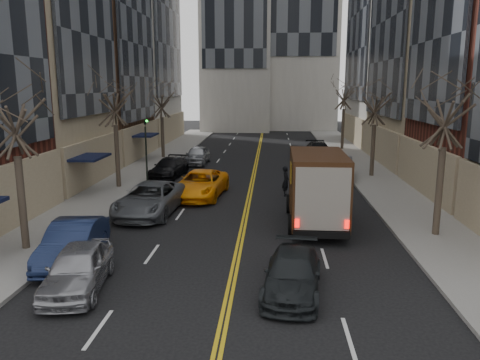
% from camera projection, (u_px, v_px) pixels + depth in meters
% --- Properties ---
extents(sidewalk_left, '(4.00, 66.00, 0.15)m').
position_uv_depth(sidewalk_left, '(144.00, 169.00, 38.02)').
color(sidewalk_left, slate).
rests_on(sidewalk_left, ground).
extents(sidewalk_right, '(4.00, 66.00, 0.15)m').
position_uv_depth(sidewalk_right, '(369.00, 172.00, 36.84)').
color(sidewalk_right, slate).
rests_on(sidewalk_right, ground).
extents(tree_lf_near, '(3.20, 3.20, 8.41)m').
position_uv_depth(tree_lf_near, '(12.00, 99.00, 18.20)').
color(tree_lf_near, '#382D23').
rests_on(tree_lf_near, sidewalk_left).
extents(tree_lf_mid, '(3.20, 3.20, 8.91)m').
position_uv_depth(tree_lf_mid, '(114.00, 88.00, 29.86)').
color(tree_lf_mid, '#382D23').
rests_on(tree_lf_mid, sidewalk_left).
extents(tree_lf_far, '(3.20, 3.20, 8.12)m').
position_uv_depth(tree_lf_far, '(161.00, 93.00, 42.69)').
color(tree_lf_far, '#382D23').
rests_on(tree_lf_far, sidewalk_left).
extents(tree_rt_near, '(3.20, 3.20, 8.71)m').
position_uv_depth(tree_rt_near, '(448.00, 93.00, 19.93)').
color(tree_rt_near, '#382D23').
rests_on(tree_rt_near, sidewalk_right).
extents(tree_rt_mid, '(3.20, 3.20, 8.32)m').
position_uv_depth(tree_rt_mid, '(376.00, 93.00, 33.68)').
color(tree_rt_mid, '#382D23').
rests_on(tree_rt_mid, sidewalk_right).
extents(tree_rt_far, '(3.20, 3.20, 9.11)m').
position_uv_depth(tree_rt_far, '(345.00, 85.00, 48.22)').
color(tree_rt_far, '#382D23').
rests_on(tree_rt_far, sidewalk_right).
extents(traffic_signal, '(0.29, 0.26, 4.70)m').
position_uv_depth(traffic_signal, '(146.00, 143.00, 32.48)').
color(traffic_signal, black).
rests_on(traffic_signal, sidewalk_left).
extents(ups_truck, '(2.81, 6.70, 3.65)m').
position_uv_depth(ups_truck, '(316.00, 189.00, 22.67)').
color(ups_truck, black).
rests_on(ups_truck, ground).
extents(observer_sedan, '(2.30, 4.65, 1.30)m').
position_uv_depth(observer_sedan, '(293.00, 274.00, 15.47)').
color(observer_sedan, black).
rests_on(observer_sedan, ground).
extents(taxi, '(3.21, 6.00, 1.60)m').
position_uv_depth(taxi, '(200.00, 184.00, 28.68)').
color(taxi, '#FF980A').
rests_on(taxi, ground).
extents(pedestrian, '(0.47, 0.69, 1.86)m').
position_uv_depth(pedestrian, '(286.00, 181.00, 28.93)').
color(pedestrian, black).
rests_on(pedestrian, ground).
extents(parked_lf_a, '(2.35, 4.63, 1.51)m').
position_uv_depth(parked_lf_a, '(78.00, 268.00, 15.67)').
color(parked_lf_a, '#A1A2A8').
rests_on(parked_lf_a, ground).
extents(parked_lf_b, '(2.17, 4.99, 1.59)m').
position_uv_depth(parked_lf_b, '(73.00, 242.00, 18.11)').
color(parked_lf_b, '#121C3A').
rests_on(parked_lf_b, ground).
extents(parked_lf_c, '(3.12, 6.10, 1.65)m').
position_uv_depth(parked_lf_c, '(150.00, 199.00, 24.85)').
color(parked_lf_c, '#54575C').
rests_on(parked_lf_c, ground).
extents(parked_lf_d, '(2.57, 5.05, 1.40)m').
position_uv_depth(parked_lf_d, '(169.00, 167.00, 35.02)').
color(parked_lf_d, black).
rests_on(parked_lf_d, ground).
extents(parked_lf_e, '(1.93, 4.56, 1.54)m').
position_uv_depth(parked_lf_e, '(197.00, 155.00, 40.64)').
color(parked_lf_e, '#9EA1A5').
rests_on(parked_lf_e, ground).
extents(parked_rt_a, '(2.30, 5.18, 1.65)m').
position_uv_depth(parked_rt_a, '(340.00, 168.00, 34.03)').
color(parked_rt_a, '#4E4F56').
rests_on(parked_rt_a, ground).
extents(parked_rt_b, '(2.62, 5.50, 1.51)m').
position_uv_depth(parked_rt_b, '(331.00, 159.00, 38.68)').
color(parked_rt_b, '#93969A').
rests_on(parked_rt_b, ground).
extents(parked_rt_c, '(2.48, 5.35, 1.51)m').
position_uv_depth(parked_rt_c, '(319.00, 151.00, 43.63)').
color(parked_rt_c, black).
rests_on(parked_rt_c, ground).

